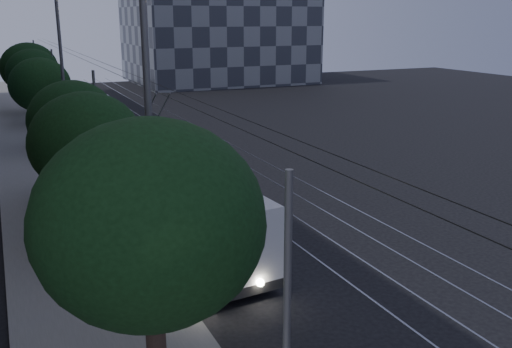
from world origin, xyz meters
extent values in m
plane|color=black|center=(0.00, 0.00, 0.00)|extent=(120.00, 120.00, 0.00)
cube|color=gray|center=(-7.50, 20.00, 0.07)|extent=(5.00, 90.00, 0.15)
cube|color=#9898A0|center=(0.28, 20.00, 0.01)|extent=(0.08, 90.00, 0.02)
cube|color=#9898A0|center=(1.72, 20.00, 0.01)|extent=(0.08, 90.00, 0.02)
cube|color=#9898A0|center=(3.28, 20.00, 0.01)|extent=(0.08, 90.00, 0.02)
cube|color=#9898A0|center=(4.72, 20.00, 0.01)|extent=(0.08, 90.00, 0.02)
cylinder|color=black|center=(-3.85, 20.00, 5.60)|extent=(0.02, 90.00, 0.02)
cylinder|color=black|center=(-3.15, 20.00, 5.60)|extent=(0.02, 90.00, 0.02)
cylinder|color=#59595C|center=(-5.30, -10.00, 3.00)|extent=(0.14, 0.14, 6.00)
cylinder|color=#59595C|center=(-5.30, 10.00, 3.00)|extent=(0.14, 0.14, 6.00)
cylinder|color=#59595C|center=(-5.30, 30.00, 3.00)|extent=(0.14, 0.14, 6.00)
cylinder|color=#59595C|center=(-5.30, 50.00, 3.00)|extent=(0.14, 0.14, 6.00)
cube|color=white|center=(-3.74, 1.71, 1.64)|extent=(3.29, 11.22, 2.63)
cube|color=black|center=(-3.74, 1.71, 0.46)|extent=(3.33, 11.27, 0.32)
cube|color=black|center=(-3.74, 2.17, 1.75)|extent=(3.15, 8.93, 0.97)
cube|color=black|center=(-3.74, -3.79, 1.89)|extent=(2.05, 0.25, 1.20)
cube|color=black|center=(-3.74, 7.21, 1.84)|extent=(1.85, 0.24, 0.92)
cube|color=#24DA29|center=(-3.74, -3.79, 2.72)|extent=(1.48, 0.19, 0.30)
cube|color=gray|center=(-3.74, 4.48, 3.18)|extent=(2.12, 2.19, 0.46)
sphere|color=white|center=(-4.52, -3.84, 0.69)|extent=(0.24, 0.24, 0.24)
sphere|color=white|center=(-2.96, -3.84, 0.69)|extent=(0.24, 0.24, 0.24)
cylinder|color=#59595C|center=(-4.02, 5.45, 4.32)|extent=(0.06, 4.18, 2.61)
cylinder|color=#59595C|center=(-3.46, 5.45, 4.32)|extent=(0.06, 4.18, 2.61)
cylinder|color=black|center=(-4.87, -1.83, 0.46)|extent=(0.28, 0.92, 0.92)
cylinder|color=black|center=(-2.61, -1.83, 0.46)|extent=(0.28, 0.92, 0.92)
cylinder|color=black|center=(-4.87, 4.15, 0.46)|extent=(0.28, 0.92, 0.92)
cylinder|color=black|center=(-2.61, 4.15, 0.46)|extent=(0.28, 0.92, 0.92)
cylinder|color=black|center=(-4.87, 5.92, 0.46)|extent=(0.28, 0.92, 0.92)
cylinder|color=black|center=(-2.61, 5.92, 0.46)|extent=(0.28, 0.92, 0.92)
imported|color=#B7BABF|center=(-4.30, 9.76, 0.78)|extent=(3.72, 6.05, 1.56)
imported|color=silver|center=(-4.30, 18.28, 0.72)|extent=(3.20, 4.54, 1.44)
imported|color=white|center=(-4.10, 19.88, 0.78)|extent=(3.07, 5.65, 1.55)
imported|color=silver|center=(-3.25, 26.71, 0.62)|extent=(2.24, 3.98, 1.24)
imported|color=silver|center=(-2.70, 34.81, 0.69)|extent=(2.07, 4.20, 1.38)
ellipsoid|color=black|center=(-7.00, -7.11, 4.35)|extent=(4.85, 4.85, 4.37)
cylinder|color=black|center=(-6.75, 3.28, 1.18)|extent=(0.44, 0.44, 2.36)
ellipsoid|color=black|center=(-6.75, 3.28, 3.94)|extent=(4.22, 4.22, 3.80)
cylinder|color=black|center=(-6.54, 8.87, 1.18)|extent=(0.44, 0.44, 2.36)
ellipsoid|color=black|center=(-6.54, 8.87, 3.88)|extent=(4.05, 4.05, 3.65)
cylinder|color=black|center=(-7.00, 20.81, 1.40)|extent=(0.44, 0.44, 2.81)
ellipsoid|color=black|center=(-7.00, 20.81, 4.25)|extent=(3.85, 3.85, 3.47)
cylinder|color=black|center=(-6.80, 30.00, 1.35)|extent=(0.44, 0.44, 2.69)
ellipsoid|color=black|center=(-6.80, 30.00, 4.23)|extent=(4.10, 4.10, 3.69)
cylinder|color=black|center=(-6.71, 36.42, 1.12)|extent=(0.44, 0.44, 2.24)
ellipsoid|color=black|center=(-6.71, 36.42, 4.09)|extent=(4.92, 4.92, 4.43)
cylinder|color=#59595C|center=(-5.80, -2.55, 5.30)|extent=(0.20, 0.20, 10.60)
cylinder|color=#59595C|center=(-5.80, 18.51, 5.24)|extent=(0.20, 0.20, 10.47)
camera|label=1|loc=(-9.59, -18.08, 8.45)|focal=40.00mm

